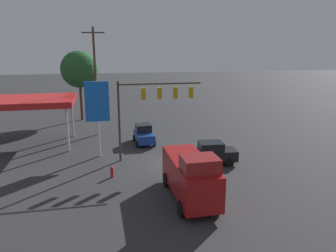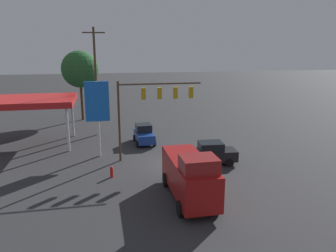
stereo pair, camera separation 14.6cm
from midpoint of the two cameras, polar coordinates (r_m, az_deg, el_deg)
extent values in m
plane|color=#2D2D30|center=(28.53, 0.66, -6.47)|extent=(200.00, 200.00, 0.00)
cylinder|color=#473828|center=(28.45, -8.63, 0.69)|extent=(0.20, 0.20, 7.02)
cylinder|color=#473828|center=(28.31, -1.52, 7.37)|extent=(7.19, 0.14, 0.14)
cube|color=#B79314|center=(28.20, -4.44, 5.63)|extent=(0.36, 0.28, 1.00)
sphere|color=#FF4141|center=(28.34, -4.50, 6.28)|extent=(0.22, 0.22, 0.22)
sphere|color=#392305|center=(28.38, -4.49, 5.68)|extent=(0.22, 0.22, 0.22)
sphere|color=black|center=(28.43, -4.48, 5.08)|extent=(0.22, 0.22, 0.22)
cube|color=#B79314|center=(28.41, -1.62, 5.72)|extent=(0.36, 0.28, 1.00)
sphere|color=#FF4141|center=(28.55, -1.69, 6.37)|extent=(0.22, 0.22, 0.22)
sphere|color=#392305|center=(28.59, -1.69, 5.77)|extent=(0.22, 0.22, 0.22)
sphere|color=black|center=(28.63, -1.68, 5.18)|extent=(0.22, 0.22, 0.22)
cube|color=#B79314|center=(28.68, 1.15, 5.80)|extent=(0.36, 0.28, 1.00)
sphere|color=#FF4141|center=(28.82, 1.07, 6.44)|extent=(0.22, 0.22, 0.22)
sphere|color=#392305|center=(28.86, 1.07, 5.85)|extent=(0.22, 0.22, 0.22)
sphere|color=black|center=(28.90, 1.07, 5.26)|extent=(0.22, 0.22, 0.22)
cube|color=#B79314|center=(29.02, 3.87, 5.86)|extent=(0.36, 0.28, 1.00)
sphere|color=#FF4141|center=(29.16, 3.78, 6.50)|extent=(0.22, 0.22, 0.22)
sphere|color=#392305|center=(29.19, 3.77, 5.91)|extent=(0.22, 0.22, 0.22)
sphere|color=black|center=(29.24, 3.76, 5.33)|extent=(0.22, 0.22, 0.22)
cylinder|color=#473828|center=(37.33, -12.59, 7.38)|extent=(0.26, 0.26, 11.87)
cube|color=#473828|center=(37.15, -13.03, 15.58)|extent=(2.40, 0.14, 0.14)
cube|color=red|center=(35.37, -23.56, 3.97)|extent=(9.20, 6.70, 0.60)
cube|color=red|center=(38.63, -22.57, 4.80)|extent=(9.20, 0.06, 0.36)
cylinder|color=silver|center=(37.88, -16.46, 1.39)|extent=(0.24, 0.24, 4.26)
cylinder|color=silver|center=(32.54, -17.21, -0.63)|extent=(0.24, 0.24, 4.26)
cylinder|color=silver|center=(30.01, -12.24, 1.07)|extent=(0.24, 0.24, 6.87)
cube|color=blue|center=(29.70, -12.40, 4.19)|extent=(2.12, 0.24, 3.56)
cube|color=black|center=(29.83, -12.40, 4.23)|extent=(1.48, 0.04, 1.25)
cube|color=black|center=(28.39, 7.28, -5.02)|extent=(4.52, 2.12, 0.90)
cube|color=black|center=(28.14, 7.32, -3.48)|extent=(2.12, 1.80, 0.70)
cylinder|color=black|center=(27.38, 4.81, -6.67)|extent=(0.67, 0.27, 0.66)
cylinder|color=black|center=(29.07, 4.05, -5.43)|extent=(0.67, 0.27, 0.66)
cylinder|color=black|center=(28.09, 10.56, -6.33)|extent=(0.67, 0.27, 0.66)
cylinder|color=black|center=(29.75, 9.48, -5.14)|extent=(0.67, 0.27, 0.66)
cube|color=maroon|center=(21.78, 3.59, -8.62)|extent=(2.37, 6.82, 2.20)
cube|color=maroon|center=(19.34, 5.35, -6.66)|extent=(2.13, 1.82, 0.90)
cylinder|color=black|center=(20.67, 8.46, -13.39)|extent=(0.23, 0.96, 0.96)
cylinder|color=black|center=(20.03, 1.98, -14.17)|extent=(0.23, 0.96, 0.96)
cylinder|color=black|center=(24.46, 4.81, -8.84)|extent=(0.23, 0.96, 0.96)
cylinder|color=black|center=(23.93, -0.63, -9.33)|extent=(0.23, 0.96, 0.96)
cube|color=navy|center=(34.10, -4.34, -1.78)|extent=(1.82, 3.85, 0.90)
cube|color=black|center=(34.18, -4.45, -0.31)|extent=(1.62, 1.75, 0.76)
cylinder|color=black|center=(33.20, -2.50, -2.99)|extent=(0.24, 0.63, 0.62)
cylinder|color=black|center=(32.93, -5.48, -3.18)|extent=(0.24, 0.63, 0.62)
cylinder|color=black|center=(35.54, -3.26, -1.87)|extent=(0.24, 0.63, 0.62)
cylinder|color=black|center=(35.28, -6.05, -2.04)|extent=(0.24, 0.63, 0.62)
cylinder|color=#4C331E|center=(46.17, -14.96, 4.20)|extent=(0.36, 0.36, 5.17)
sphere|color=#235628|center=(45.70, -15.30, 9.52)|extent=(4.90, 4.90, 4.90)
cylinder|color=red|center=(25.84, -9.90, -8.06)|extent=(0.24, 0.24, 0.70)
sphere|color=red|center=(25.69, -9.94, -7.19)|extent=(0.22, 0.22, 0.22)
camera|label=1|loc=(0.07, -90.14, -0.03)|focal=35.00mm
camera|label=2|loc=(0.07, 89.86, 0.03)|focal=35.00mm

